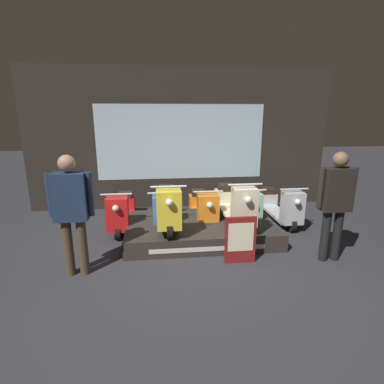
{
  "coord_description": "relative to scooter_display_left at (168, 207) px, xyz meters",
  "views": [
    {
      "loc": [
        -0.54,
        -3.87,
        2.21
      ],
      "look_at": [
        0.08,
        1.55,
        0.76
      ],
      "focal_mm": 28.0,
      "sensor_mm": 36.0,
      "label": 1
    }
  ],
  "objects": [
    {
      "name": "scooter_backrow_4",
      "position": [
        2.35,
        0.74,
        -0.29
      ],
      "size": [
        0.54,
        1.75,
        0.86
      ],
      "color": "black",
      "rests_on": "ground_plane"
    },
    {
      "name": "scooter_display_left",
      "position": [
        0.0,
        0.0,
        0.0
      ],
      "size": [
        0.54,
        1.75,
        0.86
      ],
      "color": "black",
      "rests_on": "display_platform"
    },
    {
      "name": "scooter_backrow_1",
      "position": [
        -0.08,
        0.74,
        -0.29
      ],
      "size": [
        0.54,
        1.75,
        0.86
      ],
      "color": "black",
      "rests_on": "ground_plane"
    },
    {
      "name": "person_right_browsing",
      "position": [
        2.44,
        -1.04,
        0.37
      ],
      "size": [
        0.58,
        0.24,
        1.68
      ],
      "color": "black",
      "rests_on": "ground_plane"
    },
    {
      "name": "display_platform",
      "position": [
        0.59,
        0.05,
        -0.47
      ],
      "size": [
        2.64,
        1.59,
        0.29
      ],
      "color": "#2D2823",
      "rests_on": "ground_plane"
    },
    {
      "name": "scooter_backrow_3",
      "position": [
        1.54,
        0.74,
        -0.29
      ],
      "size": [
        0.54,
        1.75,
        0.86
      ],
      "color": "black",
      "rests_on": "ground_plane"
    },
    {
      "name": "ground_plane",
      "position": [
        0.39,
        -1.14,
        -0.62
      ],
      "size": [
        30.0,
        30.0,
        0.0
      ],
      "primitive_type": "plane",
      "color": "#2D2D33"
    },
    {
      "name": "price_sign_board",
      "position": [
        1.04,
        -0.98,
        -0.25
      ],
      "size": [
        0.47,
        0.04,
        0.74
      ],
      "color": "maroon",
      "rests_on": "ground_plane"
    },
    {
      "name": "scooter_backrow_0",
      "position": [
        -0.89,
        0.74,
        -0.29
      ],
      "size": [
        0.54,
        1.75,
        0.86
      ],
      "color": "black",
      "rests_on": "ground_plane"
    },
    {
      "name": "scooter_display_right",
      "position": [
        1.19,
        0.0,
        0.0
      ],
      "size": [
        0.54,
        1.75,
        0.86
      ],
      "color": "black",
      "rests_on": "display_platform"
    },
    {
      "name": "shop_wall_back",
      "position": [
        0.39,
        1.98,
        0.98
      ],
      "size": [
        6.98,
        0.09,
        3.2
      ],
      "color": "#28231E",
      "rests_on": "ground_plane"
    },
    {
      "name": "person_left_browsing",
      "position": [
        -1.32,
        -1.04,
        0.38
      ],
      "size": [
        0.59,
        0.24,
        1.69
      ],
      "color": "#473828",
      "rests_on": "ground_plane"
    },
    {
      "name": "scooter_backrow_2",
      "position": [
        0.73,
        0.74,
        -0.29
      ],
      "size": [
        0.54,
        1.75,
        0.86
      ],
      "color": "black",
      "rests_on": "ground_plane"
    }
  ]
}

